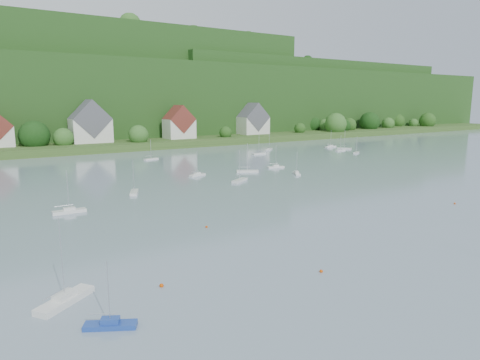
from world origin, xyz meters
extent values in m
cube|color=#32531F|center=(0.00, 200.00, 1.50)|extent=(600.00, 60.00, 3.00)
cube|color=#153C13|center=(0.00, 275.00, 20.00)|extent=(620.00, 160.00, 40.00)
cube|color=#153C13|center=(10.00, 270.00, 28.00)|extent=(240.00, 130.00, 60.00)
cube|color=#153C13|center=(160.00, 255.00, 22.00)|extent=(200.00, 110.00, 48.00)
sphere|color=#1E4915|center=(218.82, 196.52, 6.33)|extent=(10.24, 10.24, 10.24)
sphere|color=#265820|center=(141.50, 180.22, 7.19)|extent=(12.88, 12.88, 12.88)
sphere|color=black|center=(139.35, 197.94, 6.40)|extent=(10.46, 10.46, 10.46)
sphere|color=#1E4915|center=(118.43, 184.90, 5.10)|extent=(6.45, 6.45, 6.45)
sphere|color=#265820|center=(228.18, 189.87, 5.07)|extent=(6.37, 6.37, 6.37)
sphere|color=black|center=(152.01, 194.00, 6.47)|extent=(10.68, 10.68, 10.68)
sphere|color=black|center=(177.90, 186.42, 7.18)|extent=(12.85, 12.85, 12.85)
sphere|color=#265820|center=(-6.80, 183.88, 5.66)|extent=(8.19, 8.19, 8.19)
sphere|color=#265820|center=(153.96, 190.35, 6.41)|extent=(10.50, 10.50, 10.50)
sphere|color=black|center=(152.76, 184.28, 5.62)|extent=(8.05, 8.05, 8.05)
sphere|color=#265820|center=(46.85, 192.08, 6.95)|extent=(12.16, 12.16, 12.16)
sphere|color=#265820|center=(22.99, 179.93, 5.84)|extent=(8.73, 8.73, 8.73)
sphere|color=#1E4915|center=(198.64, 187.75, 5.51)|extent=(7.74, 7.74, 7.74)
sphere|color=#1E4915|center=(159.04, 186.11, 5.87)|extent=(8.84, 8.84, 8.84)
sphere|color=#1E4915|center=(235.86, 184.24, 6.67)|extent=(11.28, 11.28, 11.28)
sphere|color=#1E4915|center=(67.84, 181.69, 5.03)|extent=(6.24, 6.24, 6.24)
sphere|color=black|center=(89.43, 194.54, 5.65)|extent=(8.16, 8.16, 8.16)
sphere|color=#265820|center=(144.77, 192.32, 5.63)|extent=(8.09, 8.09, 8.09)
sphere|color=#265820|center=(197.13, 187.30, 5.65)|extent=(8.14, 8.14, 8.14)
sphere|color=black|center=(-17.00, 186.36, 6.87)|extent=(11.92, 11.92, 11.92)
sphere|color=#1E4915|center=(39.50, 255.03, 60.25)|extent=(12.83, 12.83, 12.83)
sphere|color=#1E4915|center=(1.11, 279.65, 60.23)|extent=(12.73, 12.73, 12.73)
sphere|color=#1E4915|center=(83.40, 244.53, 60.01)|extent=(11.50, 11.50, 11.50)
sphere|color=#1E4915|center=(60.71, 274.89, 60.56)|extent=(14.65, 14.65, 14.65)
sphere|color=#265820|center=(39.25, 231.29, 60.09)|extent=(11.95, 11.95, 11.95)
sphere|color=#1E4915|center=(119.44, 238.58, 59.71)|extent=(9.76, 9.76, 9.76)
sphere|color=black|center=(-3.47, 243.31, 59.44)|extent=(8.21, 8.21, 8.21)
sphere|color=#265820|center=(114.51, 242.98, 59.58)|extent=(9.00, 9.00, 9.00)
sphere|color=#1E4915|center=(101.03, 257.97, 59.41)|extent=(8.03, 8.03, 8.03)
sphere|color=#265820|center=(176.64, 258.30, 47.67)|extent=(9.52, 9.52, 9.52)
sphere|color=#265820|center=(233.20, 259.00, 47.60)|extent=(9.12, 9.12, 9.12)
sphere|color=#265820|center=(100.48, 258.36, 48.62)|extent=(14.97, 14.97, 14.97)
sphere|color=black|center=(161.92, 228.86, 47.32)|extent=(7.52, 7.52, 7.52)
sphere|color=#1E4915|center=(78.67, 255.82, 47.71)|extent=(9.78, 9.78, 9.78)
sphere|color=#1E4915|center=(119.68, 254.71, 48.10)|extent=(12.02, 12.02, 12.02)
sphere|color=black|center=(137.90, 236.02, 48.02)|extent=(11.57, 11.57, 11.57)
sphere|color=#1E4915|center=(122.43, 222.73, 48.21)|extent=(12.65, 12.65, 12.65)
sphere|color=#265820|center=(142.64, 228.37, 47.45)|extent=(8.28, 8.28, 8.28)
sphere|color=black|center=(167.90, 264.31, 47.31)|extent=(7.47, 7.47, 7.47)
sphere|color=#265820|center=(99.14, 247.22, 47.66)|extent=(9.48, 9.48, 9.48)
sphere|color=black|center=(189.44, 271.22, 41.48)|extent=(8.43, 8.43, 8.43)
sphere|color=black|center=(182.06, 244.68, 42.37)|extent=(13.54, 13.54, 13.54)
sphere|color=black|center=(118.67, 252.35, 42.64)|extent=(15.08, 15.08, 15.08)
sphere|color=#265820|center=(108.41, 268.02, 42.80)|extent=(15.99, 15.99, 15.99)
sphere|color=black|center=(-3.70, 272.21, 42.75)|extent=(15.72, 15.72, 15.72)
sphere|color=#265820|center=(218.40, 301.50, 42.48)|extent=(14.17, 14.17, 14.17)
sphere|color=#1E4915|center=(10.88, 267.92, 41.84)|extent=(10.54, 10.54, 10.54)
sphere|color=black|center=(233.10, 233.99, 42.47)|extent=(14.14, 14.14, 14.14)
cube|color=silver|center=(5.00, 188.00, 8.00)|extent=(16.00, 11.00, 10.00)
cube|color=#515158|center=(5.00, 188.00, 13.00)|extent=(16.00, 11.44, 16.00)
cube|color=silver|center=(45.00, 186.00, 7.50)|extent=(13.00, 10.00, 9.00)
cube|color=maroon|center=(45.00, 186.00, 12.00)|extent=(13.00, 10.40, 13.00)
cube|color=silver|center=(90.00, 190.00, 7.50)|extent=(15.00, 10.00, 9.00)
cube|color=#515158|center=(90.00, 190.00, 12.00)|extent=(15.00, 10.40, 15.00)
cube|color=#1E3F98|center=(-31.22, 37.70, 0.23)|extent=(4.75, 3.41, 0.47)
cube|color=#1E3F98|center=(-31.22, 37.70, 0.72)|extent=(1.88, 1.60, 0.50)
cylinder|color=silver|center=(-31.22, 37.70, 3.41)|extent=(0.10, 0.10, 5.87)
cylinder|color=silver|center=(-31.84, 38.04, 1.37)|extent=(2.31, 1.31, 0.08)
cube|color=silver|center=(-33.67, 44.95, 0.33)|extent=(6.48, 5.37, 0.66)
cube|color=silver|center=(-33.67, 44.95, 0.91)|extent=(2.64, 2.41, 0.50)
cylinder|color=silver|center=(-33.67, 44.95, 4.81)|extent=(0.10, 0.10, 8.29)
cylinder|color=silver|center=(-34.48, 44.37, 1.56)|extent=(3.01, 2.19, 0.08)
sphere|color=#CE4402|center=(-6.27, 36.73, 0.00)|extent=(0.42, 0.42, 0.42)
sphere|color=#CE4402|center=(40.39, 47.71, 0.00)|extent=(0.39, 0.39, 0.39)
sphere|color=#CE4402|center=(-8.97, 60.42, 0.00)|extent=(0.41, 0.41, 0.41)
sphere|color=#CE4402|center=(-23.93, 43.33, 0.00)|extent=(0.47, 0.47, 0.47)
cube|color=silver|center=(96.59, 138.74, 0.29)|extent=(5.74, 1.71, 0.57)
cube|color=silver|center=(96.59, 138.74, 0.82)|extent=(2.02, 1.16, 0.50)
cylinder|color=silver|center=(96.59, 138.74, 4.14)|extent=(0.10, 0.10, 7.14)
cylinder|color=silver|center=(95.74, 138.73, 1.47)|extent=(3.14, 0.14, 0.08)
cube|color=silver|center=(17.57, 91.47, 0.30)|extent=(5.95, 4.47, 0.59)
cylinder|color=silver|center=(17.57, 91.47, 4.30)|extent=(0.10, 0.10, 7.42)
cylinder|color=silver|center=(16.81, 91.01, 1.49)|extent=(2.84, 1.74, 0.08)
cube|color=silver|center=(89.62, 126.09, 0.24)|extent=(4.78, 1.42, 0.48)
cylinder|color=silver|center=(89.62, 126.09, 3.45)|extent=(0.10, 0.10, 5.95)
cylinder|color=silver|center=(88.91, 126.07, 1.38)|extent=(2.62, 0.13, 0.08)
cube|color=silver|center=(66.95, 144.83, 0.31)|extent=(5.71, 5.38, 0.61)
cylinder|color=silver|center=(66.95, 144.83, 4.45)|extent=(0.10, 0.10, 7.67)
cylinder|color=silver|center=(66.27, 144.21, 1.51)|extent=(2.56, 2.31, 0.08)
cube|color=silver|center=(36.95, 91.95, 0.23)|extent=(3.33, 4.77, 0.47)
cube|color=silver|center=(36.95, 91.95, 0.72)|extent=(1.57, 1.88, 0.50)
cylinder|color=silver|center=(36.95, 91.95, 3.40)|extent=(0.10, 0.10, 5.86)
cylinder|color=silver|center=(36.62, 91.33, 1.37)|extent=(1.26, 2.32, 0.08)
cube|color=silver|center=(-9.97, 92.08, 0.28)|extent=(3.64, 5.75, 0.56)
cylinder|color=silver|center=(-9.97, 92.08, 4.05)|extent=(0.10, 0.10, 6.98)
cylinder|color=silver|center=(-10.30, 91.31, 1.46)|extent=(1.28, 2.85, 0.08)
cube|color=silver|center=(12.27, 104.68, 0.26)|extent=(5.32, 2.94, 0.51)
cube|color=silver|center=(12.27, 104.68, 0.76)|extent=(2.02, 1.51, 0.50)
cylinder|color=silver|center=(12.27, 104.68, 3.72)|extent=(0.10, 0.10, 6.41)
cylinder|color=silver|center=(11.53, 104.44, 1.41)|extent=(2.71, 0.94, 0.08)
cube|color=silver|center=(-25.66, 82.25, 0.29)|extent=(5.89, 1.77, 0.59)
cube|color=silver|center=(-25.66, 82.25, 0.84)|extent=(2.07, 1.19, 0.50)
cylinder|color=silver|center=(-25.66, 82.25, 4.24)|extent=(0.10, 0.10, 7.32)
cylinder|color=silver|center=(-26.54, 82.27, 1.49)|extent=(3.22, 0.15, 0.08)
cube|color=silver|center=(54.47, 134.74, 0.28)|extent=(5.71, 1.65, 0.57)
cylinder|color=silver|center=(54.47, 134.74, 4.13)|extent=(0.10, 0.10, 7.12)
cylinder|color=silver|center=(53.62, 134.73, 1.47)|extent=(3.13, 0.11, 0.08)
cube|color=silver|center=(96.07, 130.03, 0.30)|extent=(4.73, 5.95, 0.60)
cylinder|color=silver|center=(96.07, 130.03, 4.36)|extent=(0.10, 0.10, 7.52)
cylinder|color=silver|center=(95.57, 130.78, 1.50)|extent=(1.90, 2.80, 0.08)
cube|color=silver|center=(39.24, 104.39, 0.26)|extent=(5.39, 2.74, 0.52)
cube|color=silver|center=(39.24, 104.39, 0.77)|extent=(2.02, 1.45, 0.50)
cylinder|color=silver|center=(39.24, 104.39, 3.76)|extent=(0.10, 0.10, 6.48)
cylinder|color=silver|center=(38.49, 104.59, 1.42)|extent=(2.78, 0.81, 0.08)
cube|color=silver|center=(89.12, 117.09, 0.25)|extent=(5.01, 3.75, 0.50)
cylinder|color=silver|center=(89.12, 117.09, 3.62)|extent=(0.10, 0.10, 6.25)
cylinder|color=silver|center=(88.48, 116.71, 1.40)|extent=(2.40, 1.47, 0.08)
cube|color=silver|center=(27.38, 102.44, 0.31)|extent=(6.29, 4.66, 0.63)
cylinder|color=silver|center=(27.38, 102.44, 4.54)|extent=(0.10, 0.10, 7.83)
cylinder|color=silver|center=(26.56, 102.91, 1.53)|extent=(3.02, 1.80, 0.08)
cube|color=silver|center=(14.01, 143.03, 0.26)|extent=(5.46, 2.57, 0.53)
cylinder|color=silver|center=(14.01, 143.03, 3.82)|extent=(0.10, 0.10, 6.58)
cylinder|color=silver|center=(13.23, 142.86, 1.43)|extent=(2.85, 0.70, 0.08)
camera|label=1|loc=(-40.76, 1.50, 20.15)|focal=31.99mm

